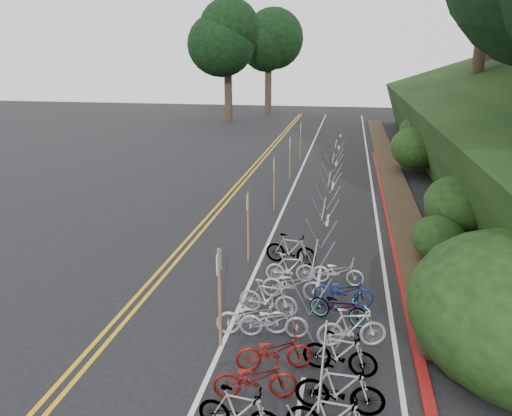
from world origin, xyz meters
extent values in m
plane|color=black|center=(0.00, 0.00, 0.00)|extent=(120.00, 120.00, 0.00)
cube|color=gold|center=(-2.15, 10.00, 0.00)|extent=(0.12, 80.00, 0.01)
cube|color=gold|center=(-1.85, 10.00, 0.00)|extent=(0.12, 80.00, 0.01)
cube|color=silver|center=(1.00, 10.00, 0.00)|extent=(0.12, 80.00, 0.01)
cube|color=silver|center=(5.20, 10.00, 0.00)|extent=(0.12, 80.00, 0.01)
cube|color=silver|center=(3.10, -2.00, 0.00)|extent=(0.10, 1.60, 0.01)
cube|color=silver|center=(3.10, 4.00, 0.00)|extent=(0.10, 1.60, 0.01)
cube|color=silver|center=(3.10, 10.00, 0.00)|extent=(0.10, 1.60, 0.01)
cube|color=silver|center=(3.10, 16.00, 0.00)|extent=(0.10, 1.60, 0.01)
cube|color=silver|center=(3.10, 22.00, 0.00)|extent=(0.10, 1.60, 0.01)
cube|color=silver|center=(3.10, 28.00, 0.00)|extent=(0.10, 1.60, 0.01)
cube|color=silver|center=(3.10, 34.00, 0.00)|extent=(0.10, 1.60, 0.01)
cube|color=maroon|center=(5.70, 12.00, 0.05)|extent=(0.25, 28.00, 0.10)
cube|color=black|center=(13.50, 22.00, 2.80)|extent=(12.32, 44.00, 9.11)
cube|color=#382819|center=(6.40, 22.00, 0.08)|extent=(1.40, 44.00, 0.16)
ellipsoid|color=#284C19|center=(7.20, 3.00, 1.04)|extent=(2.00, 2.80, 1.60)
ellipsoid|color=#284C19|center=(8.00, 8.00, 1.55)|extent=(2.60, 3.64, 2.08)
ellipsoid|color=#284C19|center=(9.20, 14.00, 1.99)|extent=(2.20, 3.08, 1.76)
ellipsoid|color=#284C19|center=(7.80, 20.00, 1.56)|extent=(3.00, 4.20, 2.40)
ellipsoid|color=#284C19|center=(8.50, 26.00, 1.73)|extent=(2.40, 3.36, 1.92)
ellipsoid|color=#284C19|center=(9.80, 30.00, 2.41)|extent=(2.80, 3.92, 2.24)
ellipsoid|color=#284C19|center=(7.00, 6.00, 0.90)|extent=(1.80, 2.52, 1.44)
ellipsoid|color=#284C19|center=(10.00, 18.00, 2.60)|extent=(3.20, 4.48, 2.56)
cylinder|color=#2D2319|center=(12.50, 28.00, 6.02)|extent=(0.84, 0.84, 6.43)
cylinder|color=#2D2319|center=(15.00, 36.00, 7.18)|extent=(0.89, 0.89, 7.35)
cylinder|color=#2D2319|center=(-9.00, 42.00, 2.99)|extent=(0.82, 0.82, 5.97)
ellipsoid|color=black|center=(-9.00, 42.00, 8.42)|extent=(8.17, 8.17, 7.76)
cylinder|color=#2D2319|center=(-6.00, 50.00, 2.76)|extent=(0.79, 0.79, 5.51)
ellipsoid|color=black|center=(-6.00, 50.00, 7.66)|extent=(7.15, 7.15, 6.79)
cylinder|color=#989BA0|center=(3.54, -2.06, 1.08)|extent=(0.05, 3.07, 0.05)
cylinder|color=#989BA0|center=(3.26, -0.62, 0.54)|extent=(0.55, 0.04, 1.07)
cylinder|color=#989BA0|center=(3.82, -0.62, 0.54)|extent=(0.55, 0.04, 1.07)
cylinder|color=#989BA0|center=(3.00, 3.00, 1.15)|extent=(0.05, 3.00, 0.05)
cylinder|color=#989BA0|center=(2.72, 1.60, 0.57)|extent=(0.58, 0.04, 1.13)
cylinder|color=#989BA0|center=(3.28, 1.60, 0.57)|extent=(0.58, 0.04, 1.13)
cylinder|color=#989BA0|center=(2.72, 4.40, 0.57)|extent=(0.58, 0.04, 1.13)
cylinder|color=#989BA0|center=(3.28, 4.40, 0.57)|extent=(0.58, 0.04, 1.13)
cylinder|color=#989BA0|center=(3.00, 8.00, 1.15)|extent=(0.05, 3.00, 0.05)
cylinder|color=#989BA0|center=(2.72, 6.60, 0.57)|extent=(0.58, 0.04, 1.13)
cylinder|color=#989BA0|center=(3.28, 6.60, 0.57)|extent=(0.58, 0.04, 1.13)
cylinder|color=#989BA0|center=(2.72, 9.40, 0.57)|extent=(0.58, 0.04, 1.13)
cylinder|color=#989BA0|center=(3.28, 9.40, 0.57)|extent=(0.58, 0.04, 1.13)
cylinder|color=#989BA0|center=(3.00, 13.00, 1.15)|extent=(0.05, 3.00, 0.05)
cylinder|color=#989BA0|center=(2.72, 11.60, 0.57)|extent=(0.58, 0.04, 1.13)
cylinder|color=#989BA0|center=(3.28, 11.60, 0.57)|extent=(0.58, 0.04, 1.13)
cylinder|color=#989BA0|center=(2.72, 14.40, 0.57)|extent=(0.58, 0.04, 1.13)
cylinder|color=#989BA0|center=(3.28, 14.40, 0.57)|extent=(0.58, 0.04, 1.13)
cylinder|color=#989BA0|center=(3.00, 18.00, 1.15)|extent=(0.05, 3.00, 0.05)
cylinder|color=#989BA0|center=(2.72, 16.60, 0.57)|extent=(0.58, 0.04, 1.13)
cylinder|color=#989BA0|center=(3.28, 16.60, 0.57)|extent=(0.58, 0.04, 1.13)
cylinder|color=#989BA0|center=(2.72, 19.40, 0.57)|extent=(0.58, 0.04, 1.13)
cylinder|color=#989BA0|center=(3.28, 19.40, 0.57)|extent=(0.58, 0.04, 1.13)
cylinder|color=#989BA0|center=(3.00, 23.00, 1.15)|extent=(0.05, 3.00, 0.05)
cylinder|color=#989BA0|center=(2.72, 21.60, 0.57)|extent=(0.58, 0.04, 1.13)
cylinder|color=#989BA0|center=(3.28, 21.60, 0.57)|extent=(0.58, 0.04, 1.13)
cylinder|color=#989BA0|center=(2.72, 24.40, 0.57)|extent=(0.58, 0.04, 1.13)
cylinder|color=#989BA0|center=(3.28, 24.40, 0.57)|extent=(0.58, 0.04, 1.13)
cylinder|color=brown|center=(0.96, -0.26, 1.28)|extent=(0.08, 0.08, 2.56)
cube|color=silver|center=(0.96, -0.26, 2.21)|extent=(0.02, 0.40, 0.50)
cylinder|color=brown|center=(0.60, 5.00, 1.25)|extent=(0.08, 0.08, 2.50)
cube|color=silver|center=(0.60, 5.00, 2.15)|extent=(0.02, 0.40, 0.50)
cylinder|color=brown|center=(0.60, 11.00, 1.25)|extent=(0.08, 0.08, 2.50)
cube|color=silver|center=(0.60, 11.00, 2.15)|extent=(0.02, 0.40, 0.50)
cylinder|color=brown|center=(0.60, 17.00, 1.25)|extent=(0.08, 0.08, 2.50)
cube|color=silver|center=(0.60, 17.00, 2.15)|extent=(0.02, 0.40, 0.50)
cylinder|color=brown|center=(0.60, 23.00, 1.25)|extent=(0.08, 0.08, 2.50)
cube|color=silver|center=(0.60, 23.00, 2.15)|extent=(0.02, 0.40, 0.50)
imported|color=#9E9EA3|center=(1.64, 0.41, 0.49)|extent=(1.01, 1.96, 0.98)
imported|color=slate|center=(2.07, -3.12, 0.50)|extent=(0.66, 1.71, 1.00)
imported|color=maroon|center=(2.16, -2.04, 0.46)|extent=(0.96, 1.85, 0.93)
imported|color=slate|center=(3.90, -2.17, 0.54)|extent=(0.57, 1.80, 1.07)
imported|color=maroon|center=(2.41, -0.98, 0.46)|extent=(1.09, 1.86, 0.93)
imported|color=slate|center=(3.86, -0.86, 0.51)|extent=(0.74, 1.75, 1.02)
imported|color=#9E9EA3|center=(2.19, 0.37, 0.46)|extent=(0.77, 1.80, 0.92)
imported|color=beige|center=(4.12, 0.27, 0.52)|extent=(0.86, 1.79, 1.04)
imported|color=#9E9EA3|center=(1.87, 1.45, 0.51)|extent=(0.74, 1.75, 1.02)
imported|color=slate|center=(3.80, 1.41, 0.45)|extent=(1.17, 1.80, 0.89)
imported|color=#9E9EA3|center=(2.43, 2.50, 0.48)|extent=(0.67, 1.82, 0.95)
imported|color=navy|center=(3.90, 2.38, 0.44)|extent=(0.64, 1.71, 0.89)
imported|color=beige|center=(2.22, 3.65, 0.47)|extent=(0.58, 1.58, 0.93)
imported|color=beige|center=(3.70, 3.74, 0.42)|extent=(0.74, 1.67, 0.85)
imported|color=slate|center=(2.07, 5.03, 0.53)|extent=(0.79, 1.83, 1.07)
camera|label=1|loc=(3.79, -10.70, 6.87)|focal=35.00mm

